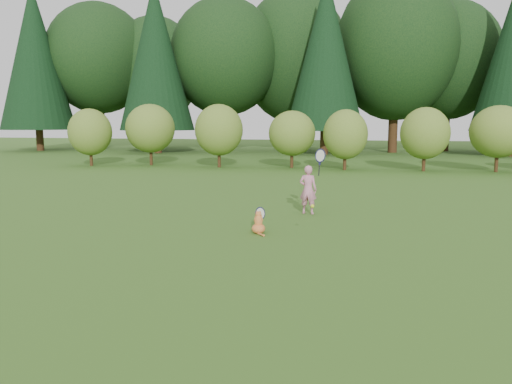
# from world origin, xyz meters

# --- Properties ---
(ground) EXTENTS (100.00, 100.00, 0.00)m
(ground) POSITION_xyz_m (0.00, 0.00, 0.00)
(ground) COLOR #345618
(ground) RESTS_ON ground
(shrub_row) EXTENTS (28.00, 3.00, 2.80)m
(shrub_row) POSITION_xyz_m (0.00, 13.00, 1.40)
(shrub_row) COLOR #5B7825
(shrub_row) RESTS_ON ground
(woodland_backdrop) EXTENTS (48.00, 10.00, 15.00)m
(woodland_backdrop) POSITION_xyz_m (0.00, 23.00, 7.50)
(woodland_backdrop) COLOR black
(woodland_backdrop) RESTS_ON ground
(child) EXTENTS (0.61, 0.39, 1.60)m
(child) POSITION_xyz_m (0.96, 2.58, 0.56)
(child) COLOR #CF7C98
(child) RESTS_ON ground
(cat) EXTENTS (0.36, 0.58, 0.57)m
(cat) POSITION_xyz_m (0.33, 0.45, 0.21)
(cat) COLOR #D95729
(cat) RESTS_ON ground
(tennis_ball) EXTENTS (0.06, 0.06, 0.06)m
(tennis_ball) POSITION_xyz_m (1.33, 0.15, 0.58)
(tennis_ball) COLOR yellow
(tennis_ball) RESTS_ON ground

